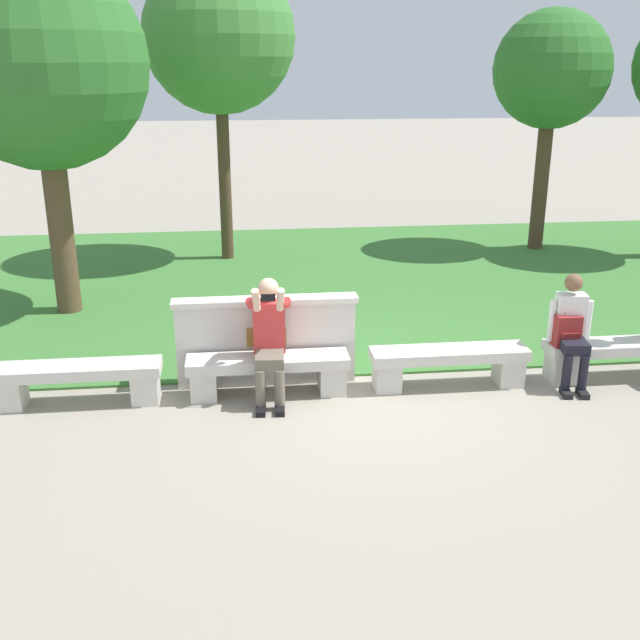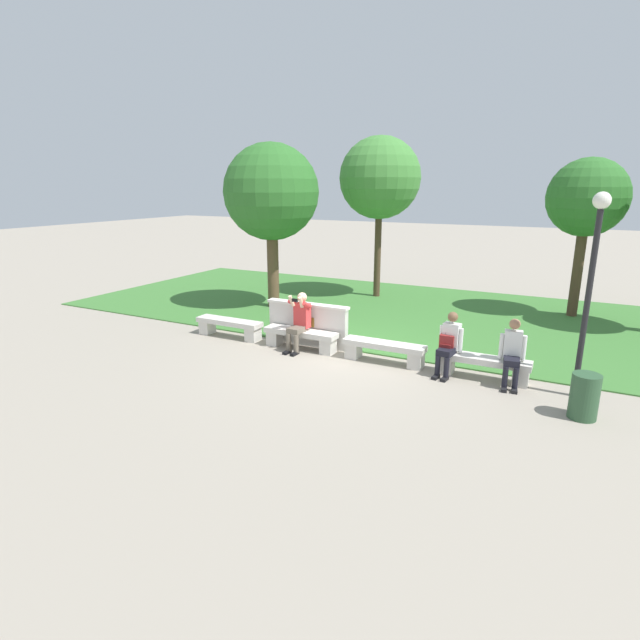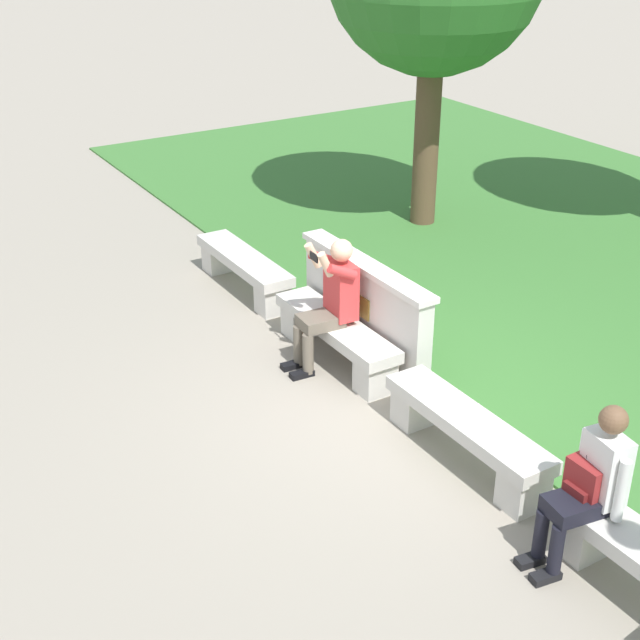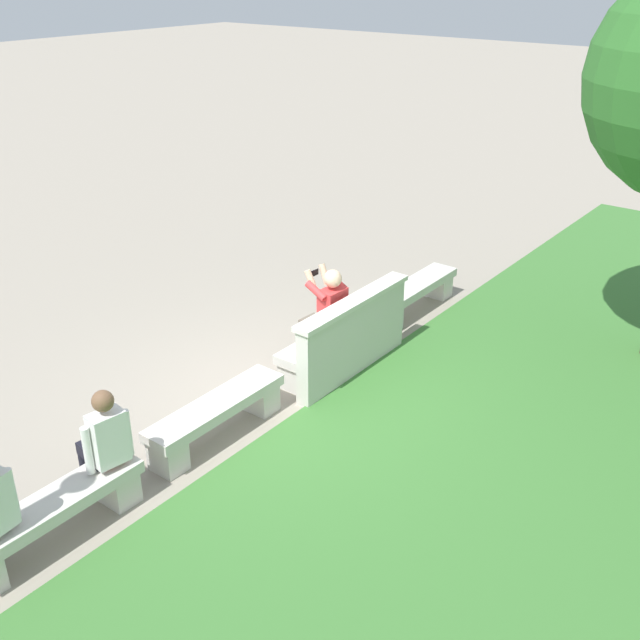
{
  "view_description": "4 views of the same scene",
  "coord_description": "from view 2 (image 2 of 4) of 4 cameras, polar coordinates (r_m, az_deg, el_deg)",
  "views": [
    {
      "loc": [
        -1.3,
        -7.53,
        3.49
      ],
      "look_at": [
        -0.49,
        -0.41,
        0.99
      ],
      "focal_mm": 42.0,
      "sensor_mm": 36.0,
      "label": 1
    },
    {
      "loc": [
        4.38,
        -9.52,
        3.64
      ],
      "look_at": [
        -0.16,
        -0.68,
        0.95
      ],
      "focal_mm": 28.0,
      "sensor_mm": 36.0,
      "label": 2
    },
    {
      "loc": [
        5.65,
        -4.26,
        4.42
      ],
      "look_at": [
        -0.19,
        -0.69,
        1.0
      ],
      "focal_mm": 50.0,
      "sensor_mm": 36.0,
      "label": 3
    },
    {
      "loc": [
        5.64,
        4.99,
        4.69
      ],
      "look_at": [
        -0.8,
        -0.01,
        0.71
      ],
      "focal_mm": 42.0,
      "sensor_mm": 36.0,
      "label": 4
    }
  ],
  "objects": [
    {
      "name": "tree_right_background",
      "position": [
        15.08,
        -5.6,
        14.25
      ],
      "size": [
        2.8,
        2.8,
        4.86
      ],
      "color": "brown",
      "rests_on": "ground"
    },
    {
      "name": "backrest_wall_with_plaque",
      "position": [
        11.66,
        -1.42,
        -0.42
      ],
      "size": [
        2.05,
        0.24,
        1.01
      ],
      "color": "beige",
      "rests_on": "ground"
    },
    {
      "name": "tree_behind_wall",
      "position": [
        16.61,
        6.86,
        15.76
      ],
      "size": [
        2.59,
        2.59,
        5.17
      ],
      "color": "#4C3826",
      "rests_on": "ground"
    },
    {
      "name": "grass_strip",
      "position": [
        15.01,
        9.42,
        0.94
      ],
      "size": [
        19.83,
        8.0,
        0.03
      ],
      "primitive_type": "cube",
      "color": "#3D7533",
      "rests_on": "ground"
    },
    {
      "name": "bench_mid",
      "position": [
        10.63,
        7.33,
        -3.34
      ],
      "size": [
        1.76,
        0.4,
        0.45
      ],
      "color": "beige",
      "rests_on": "ground"
    },
    {
      "name": "bench_near",
      "position": [
        11.44,
        -2.23,
        -1.9
      ],
      "size": [
        1.76,
        0.4,
        0.45
      ],
      "color": "beige",
      "rests_on": "ground"
    },
    {
      "name": "tree_far_back",
      "position": [
        15.65,
        28.22,
        12.1
      ],
      "size": [
        2.11,
        2.11,
        4.38
      ],
      "color": "#4C3826",
      "rests_on": "ground"
    },
    {
      "name": "bench_main",
      "position": [
        12.52,
        -10.32,
        -0.63
      ],
      "size": [
        1.76,
        0.4,
        0.45
      ],
      "color": "beige",
      "rests_on": "ground"
    },
    {
      "name": "person_distant",
      "position": [
        10.11,
        14.55,
        -2.46
      ],
      "size": [
        0.48,
        0.71,
        1.26
      ],
      "color": "black",
      "rests_on": "ground"
    },
    {
      "name": "lamp_post",
      "position": [
        9.52,
        28.71,
        5.47
      ],
      "size": [
        0.28,
        0.28,
        3.55
      ],
      "color": "black",
      "rests_on": "ground"
    },
    {
      "name": "trash_bin",
      "position": [
        9.12,
        27.97,
        -7.72
      ],
      "size": [
        0.44,
        0.44,
        0.75
      ],
      "primitive_type": "cylinder",
      "color": "#2D5133",
      "rests_on": "ground"
    },
    {
      "name": "person_companion",
      "position": [
        9.94,
        21.13,
        -3.3
      ],
      "size": [
        0.48,
        0.7,
        1.26
      ],
      "color": "black",
      "rests_on": "ground"
    },
    {
      "name": "backpack",
      "position": [
        10.14,
        14.31,
        -2.65
      ],
      "size": [
        0.28,
        0.24,
        0.43
      ],
      "color": "maroon",
      "rests_on": "bench_far"
    },
    {
      "name": "bench_far",
      "position": [
        10.17,
        18.12,
        -4.85
      ],
      "size": [
        1.76,
        0.4,
        0.45
      ],
      "color": "beige",
      "rests_on": "ground"
    },
    {
      "name": "ground_plane",
      "position": [
        11.09,
        2.36,
        -4.05
      ],
      "size": [
        80.0,
        80.0,
        0.0
      ],
      "primitive_type": "plane",
      "color": "gray"
    },
    {
      "name": "person_photographer",
      "position": [
        11.24,
        -2.36,
        0.14
      ],
      "size": [
        0.49,
        0.74,
        1.32
      ],
      "color": "black",
      "rests_on": "ground"
    }
  ]
}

